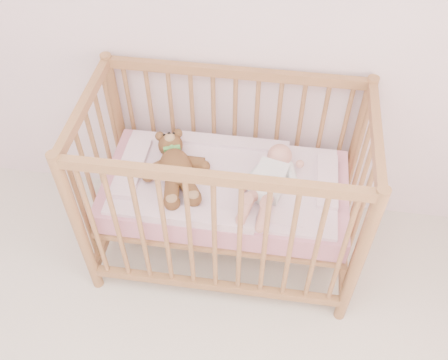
# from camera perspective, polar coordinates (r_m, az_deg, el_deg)

# --- Properties ---
(crib) EXTENTS (1.36, 0.76, 1.00)m
(crib) POSITION_cam_1_polar(r_m,az_deg,el_deg) (2.53, 0.16, -0.99)
(crib) COLOR #AD7349
(crib) RESTS_ON floor
(mattress) EXTENTS (1.22, 0.62, 0.13)m
(mattress) POSITION_cam_1_polar(r_m,az_deg,el_deg) (2.54, 0.16, -1.22)
(mattress) COLOR pink
(mattress) RESTS_ON crib
(blanket) EXTENTS (1.10, 0.58, 0.06)m
(blanket) POSITION_cam_1_polar(r_m,az_deg,el_deg) (2.48, 0.17, -0.08)
(blanket) COLOR #F0A5C0
(blanket) RESTS_ON mattress
(baby) EXTENTS (0.39, 0.60, 0.13)m
(baby) POSITION_cam_1_polar(r_m,az_deg,el_deg) (2.40, 5.21, 0.22)
(baby) COLOR white
(baby) RESTS_ON blanket
(teddy_bear) EXTENTS (0.51, 0.60, 0.14)m
(teddy_bear) POSITION_cam_1_polar(r_m,az_deg,el_deg) (2.44, -5.55, 1.52)
(teddy_bear) COLOR brown
(teddy_bear) RESTS_ON blanket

